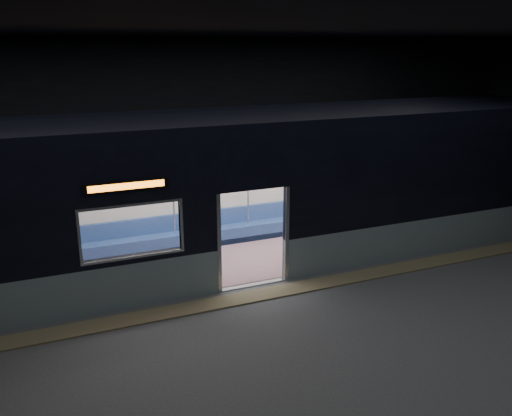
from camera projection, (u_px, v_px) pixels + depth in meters
station_floor at (275, 307)px, 10.28m from camera, size 24.00×14.00×0.01m
station_envelope at (277, 113)px, 9.22m from camera, size 24.00×14.00×5.00m
tactile_strip at (263, 294)px, 10.76m from camera, size 22.80×0.50×0.03m
metro_car at (227, 183)px, 11.99m from camera, size 18.00×3.04×3.35m
passenger at (352, 196)px, 14.65m from camera, size 0.44×0.77×1.48m
handbag at (357, 204)px, 14.47m from camera, size 0.30×0.26×0.15m
transit_map at (375, 169)px, 15.08m from camera, size 0.97×0.03×0.63m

